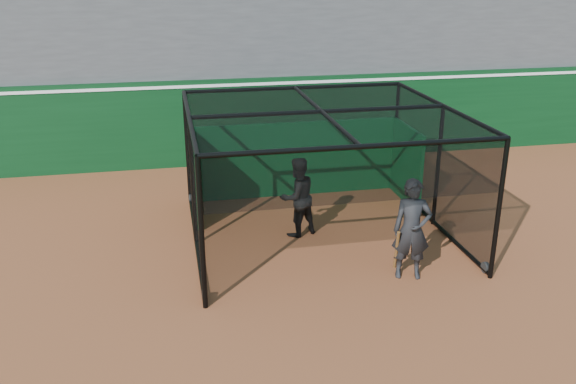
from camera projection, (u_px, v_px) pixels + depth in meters
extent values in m
plane|color=brown|center=(299.00, 309.00, 10.46)|extent=(120.00, 120.00, 0.00)
cube|color=#093214|center=(237.00, 121.00, 17.82)|extent=(50.00, 0.45, 2.50)
cube|color=white|center=(236.00, 83.00, 17.43)|extent=(50.00, 0.50, 0.08)
cube|color=#4C4C4F|center=(221.00, 17.00, 20.45)|extent=(50.00, 7.85, 7.75)
cube|color=#07461C|center=(296.00, 159.00, 15.34)|extent=(5.24, 0.10, 1.90)
cylinder|color=black|center=(204.00, 296.00, 10.67)|extent=(0.08, 0.22, 0.22)
cylinder|color=black|center=(485.00, 267.00, 11.66)|extent=(0.08, 0.22, 0.22)
cylinder|color=black|center=(191.00, 199.00, 15.06)|extent=(0.08, 0.22, 0.22)
cylinder|color=black|center=(395.00, 184.00, 16.06)|extent=(0.08, 0.22, 0.22)
imported|color=black|center=(297.00, 197.00, 13.06)|extent=(1.04, 0.93, 1.75)
imported|color=black|center=(412.00, 230.00, 11.22)|extent=(0.80, 0.62, 1.94)
cylinder|color=#593819|center=(397.00, 250.00, 11.37)|extent=(0.14, 0.34, 0.87)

